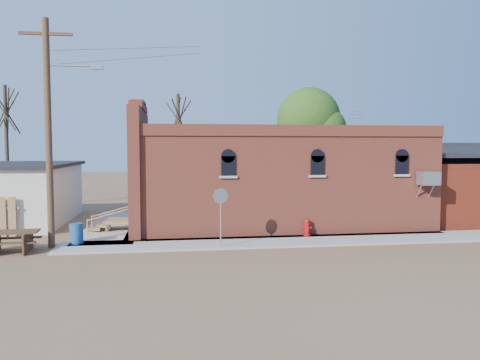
{
  "coord_description": "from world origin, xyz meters",
  "views": [
    {
      "loc": [
        -3.37,
        -18.13,
        4.0
      ],
      "look_at": [
        -0.11,
        4.55,
        2.4
      ],
      "focal_mm": 35.0,
      "sensor_mm": 36.0,
      "label": 1
    }
  ],
  "objects": [
    {
      "name": "tree_bare_near",
      "position": [
        -3.0,
        13.0,
        5.96
      ],
      "size": [
        2.8,
        2.8,
        7.65
      ],
      "color": "#463428",
      "rests_on": "ground"
    },
    {
      "name": "sidewalk_south",
      "position": [
        1.5,
        0.9,
        0.04
      ],
      "size": [
        19.0,
        2.2,
        0.08
      ],
      "primitive_type": "cube",
      "color": "#9E9991",
      "rests_on": "ground"
    },
    {
      "name": "utility_pole",
      "position": [
        -8.14,
        1.2,
        4.77
      ],
      "size": [
        3.12,
        0.26,
        9.0
      ],
      "color": "#47301C",
      "rests_on": "ground"
    },
    {
      "name": "brick_bar",
      "position": [
        1.64,
        5.49,
        2.34
      ],
      "size": [
        16.4,
        7.97,
        6.3
      ],
      "color": "#BA5039",
      "rests_on": "ground"
    },
    {
      "name": "ground",
      "position": [
        0.0,
        0.0,
        0.0
      ],
      "size": [
        120.0,
        120.0,
        0.0
      ],
      "primitive_type": "plane",
      "color": "brown",
      "rests_on": "ground"
    },
    {
      "name": "red_shed",
      "position": [
        11.5,
        5.5,
        2.27
      ],
      "size": [
        5.4,
        6.4,
        4.3
      ],
      "color": "#611F10",
      "rests_on": "ground"
    },
    {
      "name": "tree_bare_far",
      "position": [
        -14.0,
        14.0,
        6.36
      ],
      "size": [
        2.8,
        2.8,
        8.16
      ],
      "color": "#463428",
      "rests_on": "ground"
    },
    {
      "name": "tree_leafy",
      "position": [
        6.0,
        13.5,
        5.93
      ],
      "size": [
        4.4,
        4.4,
        8.15
      ],
      "color": "#463428",
      "rests_on": "ground"
    },
    {
      "name": "fire_hydrant",
      "position": [
        2.51,
        1.8,
        0.45
      ],
      "size": [
        0.43,
        0.4,
        0.76
      ],
      "rotation": [
        0.0,
        0.0,
        -0.15
      ],
      "color": "#A90A09",
      "rests_on": "sidewalk_south"
    },
    {
      "name": "trash_barrel",
      "position": [
        -7.3,
        1.5,
        0.5
      ],
      "size": [
        0.58,
        0.58,
        0.83
      ],
      "primitive_type": "cylinder",
      "rotation": [
        0.0,
        0.0,
        0.07
      ],
      "color": "navy",
      "rests_on": "sidewalk_west"
    },
    {
      "name": "stop_sign",
      "position": [
        -1.53,
        0.0,
        1.88
      ],
      "size": [
        0.63,
        0.19,
        2.34
      ],
      "rotation": [
        0.0,
        0.0,
        -0.2
      ],
      "color": "#99999E",
      "rests_on": "sidewalk_south"
    },
    {
      "name": "sidewalk_west",
      "position": [
        -6.3,
        6.0,
        0.04
      ],
      "size": [
        2.6,
        10.0,
        0.08
      ],
      "primitive_type": "cube",
      "color": "#9E9991",
      "rests_on": "ground"
    },
    {
      "name": "picnic_table",
      "position": [
        -9.5,
        0.5,
        0.54
      ],
      "size": [
        2.07,
        1.62,
        0.83
      ],
      "rotation": [
        0.0,
        0.0,
        0.06
      ],
      "color": "#4A321D",
      "rests_on": "ground"
    }
  ]
}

